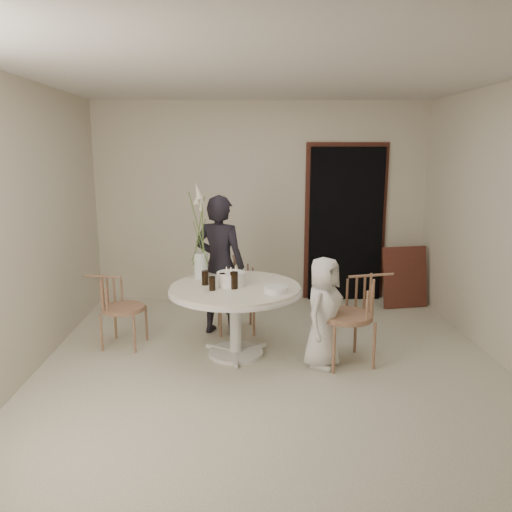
{
  "coord_description": "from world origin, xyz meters",
  "views": [
    {
      "loc": [
        -0.29,
        -4.55,
        2.06
      ],
      "look_at": [
        -0.14,
        0.3,
        1.02
      ],
      "focal_mm": 35.0,
      "sensor_mm": 36.0,
      "label": 1
    }
  ],
  "objects_px": {
    "girl": "(220,266)",
    "birthday_cake": "(231,279)",
    "table": "(235,297)",
    "boy": "(323,312)",
    "flower_vase": "(200,245)",
    "chair_far": "(235,284)",
    "chair_left": "(113,300)",
    "chair_right": "(358,306)"
  },
  "relations": [
    {
      "from": "girl",
      "to": "birthday_cake",
      "type": "distance_m",
      "value": 0.62
    },
    {
      "from": "table",
      "to": "boy",
      "type": "bearing_deg",
      "value": -18.56
    },
    {
      "from": "girl",
      "to": "flower_vase",
      "type": "xyz_separation_m",
      "value": [
        -0.19,
        -0.29,
        0.29
      ]
    },
    {
      "from": "chair_far",
      "to": "chair_left",
      "type": "bearing_deg",
      "value": -162.59
    },
    {
      "from": "girl",
      "to": "flower_vase",
      "type": "relative_size",
      "value": 1.57
    },
    {
      "from": "chair_left",
      "to": "birthday_cake",
      "type": "height_order",
      "value": "birthday_cake"
    },
    {
      "from": "chair_left",
      "to": "boy",
      "type": "relative_size",
      "value": 0.72
    },
    {
      "from": "chair_far",
      "to": "chair_left",
      "type": "height_order",
      "value": "chair_far"
    },
    {
      "from": "boy",
      "to": "birthday_cake",
      "type": "height_order",
      "value": "boy"
    },
    {
      "from": "table",
      "to": "chair_right",
      "type": "relative_size",
      "value": 1.49
    },
    {
      "from": "girl",
      "to": "flower_vase",
      "type": "height_order",
      "value": "flower_vase"
    },
    {
      "from": "boy",
      "to": "table",
      "type": "bearing_deg",
      "value": 105.24
    },
    {
      "from": "girl",
      "to": "flower_vase",
      "type": "distance_m",
      "value": 0.45
    },
    {
      "from": "table",
      "to": "boy",
      "type": "distance_m",
      "value": 0.89
    },
    {
      "from": "chair_right",
      "to": "boy",
      "type": "relative_size",
      "value": 0.83
    },
    {
      "from": "birthday_cake",
      "to": "chair_right",
      "type": "bearing_deg",
      "value": -10.13
    },
    {
      "from": "table",
      "to": "chair_right",
      "type": "bearing_deg",
      "value": -9.49
    },
    {
      "from": "chair_left",
      "to": "boy",
      "type": "bearing_deg",
      "value": -95.79
    },
    {
      "from": "table",
      "to": "girl",
      "type": "xyz_separation_m",
      "value": [
        -0.18,
        0.63,
        0.18
      ]
    },
    {
      "from": "chair_left",
      "to": "boy",
      "type": "distance_m",
      "value": 2.22
    },
    {
      "from": "girl",
      "to": "table",
      "type": "bearing_deg",
      "value": 126.58
    },
    {
      "from": "table",
      "to": "girl",
      "type": "relative_size",
      "value": 0.84
    },
    {
      "from": "chair_left",
      "to": "table",
      "type": "bearing_deg",
      "value": -93.49
    },
    {
      "from": "table",
      "to": "chair_left",
      "type": "bearing_deg",
      "value": 167.18
    },
    {
      "from": "table",
      "to": "girl",
      "type": "bearing_deg",
      "value": 105.82
    },
    {
      "from": "girl",
      "to": "flower_vase",
      "type": "bearing_deg",
      "value": 77.96
    },
    {
      "from": "chair_far",
      "to": "chair_right",
      "type": "height_order",
      "value": "chair_right"
    },
    {
      "from": "boy",
      "to": "flower_vase",
      "type": "distance_m",
      "value": 1.46
    },
    {
      "from": "table",
      "to": "birthday_cake",
      "type": "xyz_separation_m",
      "value": [
        -0.04,
        0.02,
        0.18
      ]
    },
    {
      "from": "girl",
      "to": "birthday_cake",
      "type": "relative_size",
      "value": 5.57
    },
    {
      "from": "chair_left",
      "to": "girl",
      "type": "relative_size",
      "value": 0.49
    },
    {
      "from": "chair_right",
      "to": "chair_left",
      "type": "height_order",
      "value": "chair_right"
    },
    {
      "from": "chair_far",
      "to": "girl",
      "type": "height_order",
      "value": "girl"
    },
    {
      "from": "boy",
      "to": "chair_far",
      "type": "bearing_deg",
      "value": 71.78
    },
    {
      "from": "table",
      "to": "chair_left",
      "type": "xyz_separation_m",
      "value": [
        -1.3,
        0.3,
        -0.11
      ]
    },
    {
      "from": "table",
      "to": "birthday_cake",
      "type": "bearing_deg",
      "value": 153.4
    },
    {
      "from": "chair_far",
      "to": "chair_left",
      "type": "distance_m",
      "value": 1.39
    },
    {
      "from": "table",
      "to": "boy",
      "type": "xyz_separation_m",
      "value": [
        0.84,
        -0.28,
        -0.08
      ]
    },
    {
      "from": "birthday_cake",
      "to": "boy",
      "type": "bearing_deg",
      "value": -18.97
    },
    {
      "from": "chair_far",
      "to": "boy",
      "type": "bearing_deg",
      "value": -56.52
    },
    {
      "from": "table",
      "to": "chair_far",
      "type": "bearing_deg",
      "value": 90.83
    },
    {
      "from": "chair_far",
      "to": "birthday_cake",
      "type": "distance_m",
      "value": 0.84
    }
  ]
}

